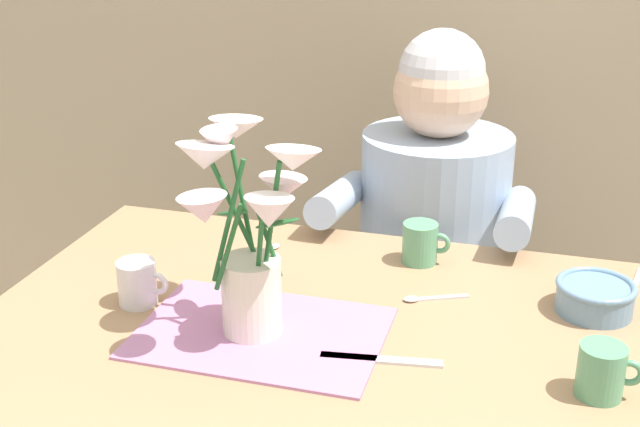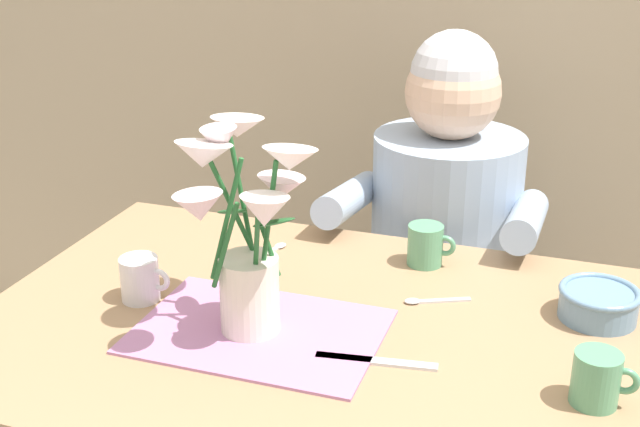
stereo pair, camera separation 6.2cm
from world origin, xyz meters
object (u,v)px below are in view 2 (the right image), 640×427
object	(u,v)px
seated_person	(442,274)
flower_vase	(245,225)
dinner_knife	(376,361)
tea_cup	(426,245)
coffee_cup	(141,279)
ceramic_bowl	(599,302)
ceramic_mug	(597,379)

from	to	relation	value
seated_person	flower_vase	size ratio (longest dim) A/B	3.35
seated_person	dinner_knife	xyz separation A→B (m)	(0.03, -0.70, 0.18)
seated_person	tea_cup	distance (m)	0.39
seated_person	tea_cup	xyz separation A→B (m)	(0.02, -0.33, 0.22)
seated_person	coffee_cup	world-z (taller)	seated_person
seated_person	tea_cup	bearing A→B (deg)	-89.07
dinner_knife	ceramic_bowl	bearing A→B (deg)	30.95
flower_vase	ceramic_mug	world-z (taller)	flower_vase
dinner_knife	tea_cup	xyz separation A→B (m)	(-0.00, 0.37, 0.04)
dinner_knife	ceramic_mug	distance (m)	0.32
seated_person	coffee_cup	size ratio (longest dim) A/B	12.20
ceramic_mug	tea_cup	bearing A→B (deg)	131.12
flower_vase	ceramic_mug	bearing A→B (deg)	-2.73
ceramic_bowl	ceramic_mug	bearing A→B (deg)	-88.88
seated_person	coffee_cup	xyz separation A→B (m)	(-0.42, -0.63, 0.22)
dinner_knife	coffee_cup	xyz separation A→B (m)	(-0.45, 0.07, 0.04)
ceramic_bowl	tea_cup	size ratio (longest dim) A/B	1.46
seated_person	ceramic_mug	distance (m)	0.81
flower_vase	coffee_cup	bearing A→B (deg)	169.13
ceramic_mug	coffee_cup	size ratio (longest dim) A/B	1.00
flower_vase	dinner_knife	size ratio (longest dim) A/B	1.78
flower_vase	tea_cup	distance (m)	0.44
tea_cup	ceramic_mug	bearing A→B (deg)	-48.88
seated_person	ceramic_bowl	size ratio (longest dim) A/B	8.35
ceramic_bowl	coffee_cup	size ratio (longest dim) A/B	1.46
tea_cup	coffee_cup	distance (m)	0.54
seated_person	tea_cup	world-z (taller)	seated_person
coffee_cup	flower_vase	bearing A→B (deg)	-10.87
ceramic_mug	dinner_knife	bearing A→B (deg)	179.73
seated_person	ceramic_mug	xyz separation A→B (m)	(0.35, -0.70, 0.22)
flower_vase	tea_cup	size ratio (longest dim) A/B	3.64
dinner_knife	coffee_cup	world-z (taller)	coffee_cup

